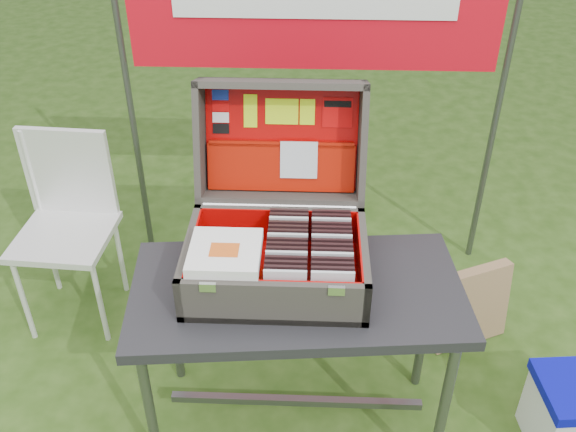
{
  "coord_description": "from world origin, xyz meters",
  "views": [
    {
      "loc": [
        -0.0,
        -1.62,
        2.11
      ],
      "look_at": [
        -0.07,
        0.1,
        0.91
      ],
      "focal_mm": 40.0,
      "sensor_mm": 36.0,
      "label": 1
    }
  ],
  "objects_px": {
    "table": "(296,360)",
    "cardboard_box": "(471,307)",
    "chair": "(65,239)",
    "suitcase": "(277,204)"
  },
  "relations": [
    {
      "from": "table",
      "to": "chair",
      "type": "distance_m",
      "value": 1.18
    },
    {
      "from": "suitcase",
      "to": "cardboard_box",
      "type": "bearing_deg",
      "value": 25.45
    },
    {
      "from": "table",
      "to": "chair",
      "type": "height_order",
      "value": "chair"
    },
    {
      "from": "suitcase",
      "to": "cardboard_box",
      "type": "distance_m",
      "value": 1.2
    },
    {
      "from": "table",
      "to": "cardboard_box",
      "type": "bearing_deg",
      "value": 27.57
    },
    {
      "from": "suitcase",
      "to": "chair",
      "type": "distance_m",
      "value": 1.2
    },
    {
      "from": "suitcase",
      "to": "chair",
      "type": "height_order",
      "value": "suitcase"
    },
    {
      "from": "cardboard_box",
      "to": "chair",
      "type": "bearing_deg",
      "value": 152.69
    },
    {
      "from": "table",
      "to": "cardboard_box",
      "type": "xyz_separation_m",
      "value": [
        0.75,
        0.49,
        -0.16
      ]
    },
    {
      "from": "table",
      "to": "cardboard_box",
      "type": "distance_m",
      "value": 0.91
    }
  ]
}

